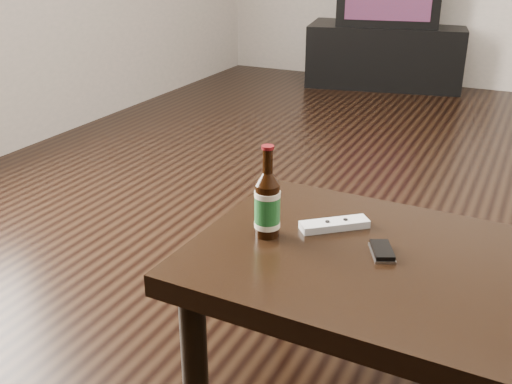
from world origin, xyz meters
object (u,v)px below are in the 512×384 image
at_px(coffee_table, 426,289).
at_px(phone, 382,251).
at_px(remote, 334,225).
at_px(beer_bottle, 267,205).
at_px(tv_stand, 385,55).

relative_size(coffee_table, phone, 10.67).
height_order(phone, remote, remote).
xyz_separation_m(beer_bottle, phone, (0.28, 0.03, -0.07)).
relative_size(beer_bottle, phone, 2.24).
height_order(tv_stand, coffee_table, tv_stand).
xyz_separation_m(coffee_table, remote, (-0.25, 0.10, 0.06)).
height_order(beer_bottle, phone, beer_bottle).
distance_m(coffee_table, remote, 0.28).
bearing_deg(tv_stand, phone, -87.15).
height_order(beer_bottle, remote, beer_bottle).
xyz_separation_m(tv_stand, remote, (0.74, -3.34, 0.18)).
bearing_deg(phone, coffee_table, -35.34).
height_order(coffee_table, phone, phone).
height_order(tv_stand, remote, tv_stand).
bearing_deg(phone, remote, 125.21).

